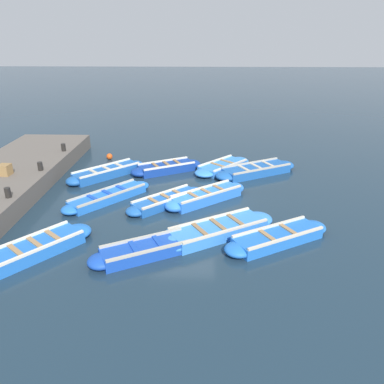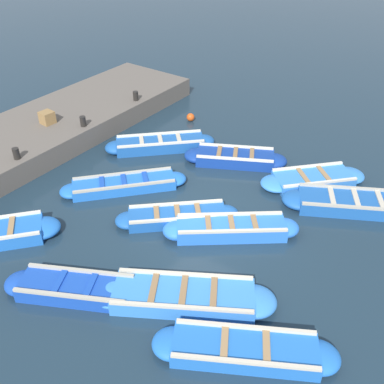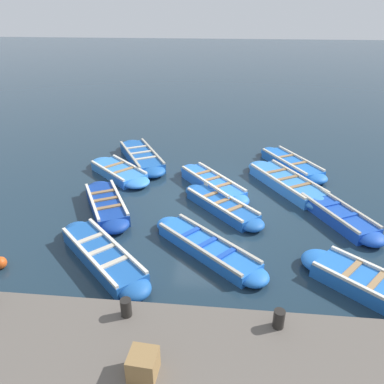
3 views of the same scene
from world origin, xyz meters
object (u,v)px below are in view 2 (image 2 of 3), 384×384
(boat_tucked, at_px, (355,204))
(boat_mid_row, at_px, (184,296))
(boat_outer_left, at_px, (124,185))
(buoy_orange_near, at_px, (191,117))
(boat_bow_out, at_px, (177,217))
(boat_stern_in, at_px, (160,144))
(bollard_mid_north, at_px, (16,153))
(bollard_mid_south, at_px, (83,121))
(boat_centre, at_px, (76,289))
(boat_end_of_row, at_px, (235,158))
(boat_inner_gap, at_px, (231,229))
(boat_broadside, at_px, (245,350))
(wooden_crate, at_px, (47,118))
(boat_outer_right, at_px, (313,179))
(bollard_south, at_px, (136,96))

(boat_tucked, bearing_deg, boat_mid_row, -108.69)
(boat_outer_left, bearing_deg, buoy_orange_near, 102.66)
(boat_mid_row, xyz_separation_m, buoy_orange_near, (-5.16, 7.42, -0.03))
(boat_bow_out, distance_m, boat_stern_in, 4.05)
(bollard_mid_north, relative_size, bollard_mid_south, 1.00)
(boat_centre, xyz_separation_m, boat_tucked, (3.94, 6.73, 0.01))
(boat_bow_out, distance_m, boat_mid_row, 2.85)
(bollard_mid_south, bearing_deg, boat_stern_in, 28.23)
(boat_outer_left, bearing_deg, boat_end_of_row, 59.45)
(boat_stern_in, height_order, boat_mid_row, boat_stern_in)
(boat_tucked, relative_size, buoy_orange_near, 13.13)
(boat_inner_gap, height_order, buoy_orange_near, boat_inner_gap)
(bollard_mid_south, bearing_deg, boat_inner_gap, -10.36)
(boat_tucked, bearing_deg, boat_broadside, -91.00)
(boat_bow_out, distance_m, boat_tucked, 4.97)
(boat_broadside, distance_m, bollard_mid_south, 9.77)
(boat_end_of_row, distance_m, bollard_mid_south, 5.31)
(boat_bow_out, distance_m, boat_end_of_row, 3.56)
(boat_mid_row, relative_size, wooden_crate, 9.35)
(boat_outer_left, xyz_separation_m, boat_bow_out, (2.23, -0.31, 0.00))
(boat_centre, xyz_separation_m, boat_stern_in, (-2.64, 6.24, 0.02))
(boat_outer_right, bearing_deg, bollard_south, 176.84)
(wooden_crate, xyz_separation_m, buoy_orange_near, (3.04, 4.21, -0.77))
(boat_inner_gap, bearing_deg, boat_bow_out, -165.88)
(bollard_south, bearing_deg, buoy_orange_near, 26.94)
(boat_mid_row, xyz_separation_m, wooden_crate, (-8.19, 3.21, 0.74))
(boat_broadside, bearing_deg, boat_mid_row, 167.29)
(boat_inner_gap, relative_size, boat_tucked, 0.81)
(boat_broadside, bearing_deg, boat_bow_out, 144.23)
(bollard_south, bearing_deg, wooden_crate, -109.54)
(boat_tucked, bearing_deg, boat_inner_gap, -126.88)
(boat_end_of_row, bearing_deg, bollard_mid_south, -158.27)
(boat_centre, distance_m, boat_tucked, 7.80)
(boat_bow_out, xyz_separation_m, boat_end_of_row, (-0.32, 3.54, 0.03))
(boat_tucked, bearing_deg, boat_end_of_row, 177.06)
(boat_bow_out, xyz_separation_m, boat_stern_in, (-2.88, 2.84, 0.03))
(boat_broadside, distance_m, boat_end_of_row, 7.27)
(boat_broadside, distance_m, wooden_crate, 10.62)
(boat_outer_right, height_order, buoy_orange_near, boat_outer_right)
(boat_tucked, height_order, wooden_crate, wooden_crate)
(boat_outer_left, bearing_deg, boat_inner_gap, 0.91)
(boat_mid_row, relative_size, bollard_mid_north, 11.31)
(boat_broadside, bearing_deg, boat_centre, -168.03)
(boat_broadside, xyz_separation_m, wooden_crate, (-9.96, 3.61, 0.75))
(boat_outer_left, relative_size, bollard_mid_south, 9.37)
(boat_mid_row, xyz_separation_m, bollard_south, (-7.04, 6.47, 0.71))
(boat_mid_row, bearing_deg, boat_end_of_row, 110.54)
(boat_outer_left, distance_m, boat_bow_out, 2.25)
(boat_stern_in, distance_m, boat_mid_row, 6.89)
(boat_outer_left, relative_size, buoy_orange_near, 10.79)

